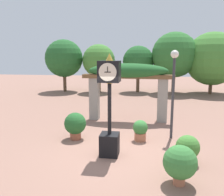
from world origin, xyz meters
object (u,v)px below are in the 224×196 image
Objects in this scene: potted_plant_near_left at (140,130)px; potted_plant_near_right at (75,124)px; lamp_post at (174,79)px; potted_plant_far_right at (188,149)px; pedestal_clock at (110,106)px; potted_plant_far_left at (180,163)px.

potted_plant_near_left is 0.77× the size of potted_plant_near_right.
potted_plant_far_right is at bearing -83.25° from lamp_post.
pedestal_clock is at bearing -39.74° from potted_plant_near_right.
lamp_post is (3.56, 0.66, 1.67)m from potted_plant_near_right.
potted_plant_near_right is 1.03× the size of potted_plant_far_left.
potted_plant_near_left is at bearing 57.82° from pedestal_clock.
potted_plant_far_left is 3.77m from lamp_post.
potted_plant_near_left is at bearing 4.49° from potted_plant_near_right.
lamp_post is (1.15, 0.47, 1.82)m from potted_plant_near_left.
potted_plant_near_right is (-1.50, 1.25, -1.02)m from pedestal_clock.
potted_plant_far_right is at bearing 73.09° from potted_plant_far_left.
potted_plant_far_left reaches higher than potted_plant_far_right.
potted_plant_near_left is 2.21m from lamp_post.
potted_plant_near_right reaches higher than potted_plant_near_left.
potted_plant_near_right reaches higher than potted_plant_far_right.
potted_plant_near_right is at bearing 158.48° from potted_plant_far_right.
potted_plant_far_right is at bearing -21.52° from potted_plant_near_right.
lamp_post is at bearing 96.75° from potted_plant_far_right.
lamp_post is (2.06, 1.91, 0.66)m from pedestal_clock.
lamp_post is (-0.26, 2.16, 1.79)m from potted_plant_far_right.
potted_plant_far_left is 1.27m from potted_plant_far_right.
lamp_post reaches higher than potted_plant_far_left.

